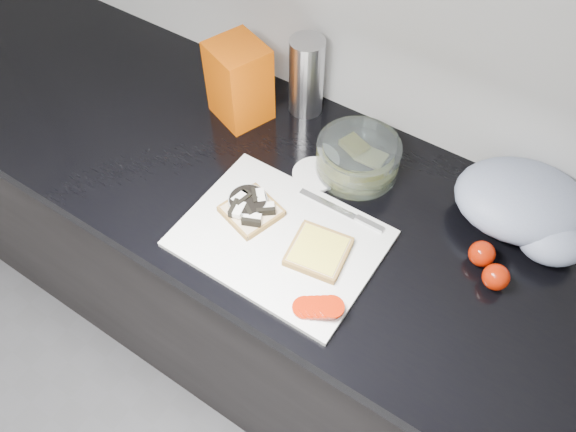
# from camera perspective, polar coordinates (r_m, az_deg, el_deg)

# --- Properties ---
(base_cabinet) EXTENTS (3.50, 0.60, 0.86)m
(base_cabinet) POSITION_cam_1_polar(r_m,az_deg,el_deg) (1.60, 4.93, -10.47)
(base_cabinet) COLOR black
(base_cabinet) RESTS_ON ground
(countertop) EXTENTS (3.50, 0.64, 0.04)m
(countertop) POSITION_cam_1_polar(r_m,az_deg,el_deg) (1.22, 6.38, -0.88)
(countertop) COLOR black
(countertop) RESTS_ON base_cabinet
(cutting_board) EXTENTS (0.40, 0.30, 0.01)m
(cutting_board) POSITION_cam_1_polar(r_m,az_deg,el_deg) (1.16, -0.82, -2.31)
(cutting_board) COLOR silver
(cutting_board) RESTS_ON countertop
(bread_left) EXTENTS (0.14, 0.14, 0.03)m
(bread_left) POSITION_cam_1_polar(r_m,az_deg,el_deg) (1.18, -3.73, 0.67)
(bread_left) COLOR #CDB490
(bread_left) RESTS_ON cutting_board
(bread_right) EXTENTS (0.13, 0.13, 0.02)m
(bread_right) POSITION_cam_1_polar(r_m,az_deg,el_deg) (1.12, 3.12, -3.61)
(bread_right) COLOR #CDB490
(bread_right) RESTS_ON cutting_board
(tomato_slices) EXTENTS (0.10, 0.08, 0.02)m
(tomato_slices) POSITION_cam_1_polar(r_m,az_deg,el_deg) (1.06, 3.08, -9.24)
(tomato_slices) COLOR #9E1903
(tomato_slices) RESTS_ON cutting_board
(knife) EXTENTS (0.20, 0.02, 0.01)m
(knife) POSITION_cam_1_polar(r_m,az_deg,el_deg) (1.19, 6.45, 0.09)
(knife) COLOR silver
(knife) RESTS_ON cutting_board
(seed_tub) EXTENTS (0.08, 0.08, 0.04)m
(seed_tub) POSITION_cam_1_polar(r_m,az_deg,el_deg) (1.19, -4.06, 1.19)
(seed_tub) COLOR gray
(seed_tub) RESTS_ON countertop
(tub_lid) EXTENTS (0.13, 0.13, 0.01)m
(tub_lid) POSITION_cam_1_polar(r_m,az_deg,el_deg) (1.27, 2.78, 4.27)
(tub_lid) COLOR white
(tub_lid) RESTS_ON countertop
(glass_bowl) EXTENTS (0.19, 0.19, 0.08)m
(glass_bowl) POSITION_cam_1_polar(r_m,az_deg,el_deg) (1.27, 7.11, 5.91)
(glass_bowl) COLOR silver
(glass_bowl) RESTS_ON countertop
(bread_bag) EXTENTS (0.16, 0.15, 0.20)m
(bread_bag) POSITION_cam_1_polar(r_m,az_deg,el_deg) (1.36, -4.96, 13.42)
(bread_bag) COLOR #E35103
(bread_bag) RESTS_ON countertop
(steel_canister) EXTENTS (0.08, 0.08, 0.20)m
(steel_canister) POSITION_cam_1_polar(r_m,az_deg,el_deg) (1.36, 1.88, 13.97)
(steel_canister) COLOR #B7B7BC
(steel_canister) RESTS_ON countertop
(grocery_bag) EXTENTS (0.33, 0.29, 0.12)m
(grocery_bag) POSITION_cam_1_polar(r_m,az_deg,el_deg) (1.24, 22.98, 0.93)
(grocery_bag) COLOR #95A3B8
(grocery_bag) RESTS_ON countertop
(whole_tomatoes) EXTENTS (0.10, 0.09, 0.05)m
(whole_tomatoes) POSITION_cam_1_polar(r_m,az_deg,el_deg) (1.16, 19.72, -4.73)
(whole_tomatoes) COLOR #9E1903
(whole_tomatoes) RESTS_ON countertop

